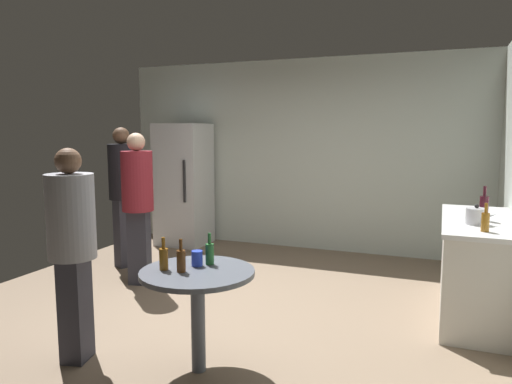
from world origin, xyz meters
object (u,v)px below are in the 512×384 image
object	(u,v)px
beer_bottle_brown	(181,260)
plastic_cup_blue	(197,258)
beer_bottle_on_counter	(485,221)
refrigerator	(184,184)
kettle	(477,216)
beer_bottle_green	(210,253)
wine_bottle_on_counter	(484,208)
person_in_gray_shirt	(72,239)
beer_bottle_amber	(164,258)
foreground_table	(198,285)
person_in_maroon_shirt	(138,197)
person_in_black_shirt	(123,186)

from	to	relation	value
beer_bottle_brown	plastic_cup_blue	xyz separation A→B (m)	(0.03, 0.17, -0.03)
beer_bottle_on_counter	plastic_cup_blue	bearing A→B (deg)	-148.45
refrigerator	plastic_cup_blue	size ratio (longest dim) A/B	16.36
kettle	beer_bottle_green	bearing A→B (deg)	-142.20
kettle	refrigerator	bearing A→B (deg)	155.73
wine_bottle_on_counter	person_in_gray_shirt	world-z (taller)	person_in_gray_shirt
beer_bottle_brown	beer_bottle_green	world-z (taller)	same
refrigerator	beer_bottle_amber	size ratio (longest dim) A/B	7.83
refrigerator	foreground_table	distance (m)	3.91
beer_bottle_on_counter	beer_bottle_brown	distance (m)	2.40
wine_bottle_on_counter	person_in_gray_shirt	xyz separation A→B (m)	(-2.83, -1.98, -0.10)
wine_bottle_on_counter	beer_bottle_on_counter	distance (m)	0.51
refrigerator	wine_bottle_on_counter	bearing A→B (deg)	-21.26
beer_bottle_on_counter	plastic_cup_blue	xyz separation A→B (m)	(-1.94, -1.19, -0.19)
refrigerator	beer_bottle_on_counter	bearing A→B (deg)	-27.53
beer_bottle_green	person_in_maroon_shirt	size ratio (longest dim) A/B	0.14
refrigerator	foreground_table	world-z (taller)	refrigerator
beer_bottle_on_counter	plastic_cup_blue	distance (m)	2.28
foreground_table	person_in_black_shirt	xyz separation A→B (m)	(-2.11, 1.98, 0.39)
wine_bottle_on_counter	beer_bottle_green	distance (m)	2.51
wine_bottle_on_counter	beer_bottle_on_counter	size ratio (longest dim) A/B	1.35
person_in_black_shirt	refrigerator	bearing A→B (deg)	109.75
foreground_table	person_in_maroon_shirt	distance (m)	2.16
foreground_table	beer_bottle_amber	distance (m)	0.30
beer_bottle_on_counter	foreground_table	xyz separation A→B (m)	(-1.88, -1.28, -0.35)
beer_bottle_amber	person_in_black_shirt	size ratio (longest dim) A/B	0.13
wine_bottle_on_counter	beer_bottle_amber	distance (m)	2.84
beer_bottle_on_counter	person_in_maroon_shirt	distance (m)	3.43
beer_bottle_amber	plastic_cup_blue	xyz separation A→B (m)	(0.17, 0.17, -0.03)
plastic_cup_blue	refrigerator	bearing A→B (deg)	121.55
refrigerator	beer_bottle_green	world-z (taller)	refrigerator
person_in_maroon_shirt	person_in_gray_shirt	distance (m)	1.78
wine_bottle_on_counter	beer_bottle_green	xyz separation A→B (m)	(-1.89, -1.63, -0.20)
beer_bottle_green	person_in_black_shirt	world-z (taller)	person_in_black_shirt
refrigerator	beer_bottle_green	xyz separation A→B (m)	(2.05, -3.16, -0.08)
beer_bottle_on_counter	beer_bottle_amber	size ratio (longest dim) A/B	1.00
foreground_table	beer_bottle_green	world-z (taller)	beer_bottle_green
beer_bottle_amber	beer_bottle_brown	size ratio (longest dim) A/B	1.00
wine_bottle_on_counter	person_in_black_shirt	world-z (taller)	person_in_black_shirt
beer_bottle_amber	person_in_maroon_shirt	bearing A→B (deg)	130.27
refrigerator	beer_bottle_brown	bearing A→B (deg)	-60.12
kettle	foreground_table	distance (m)	2.45
person_in_gray_shirt	beer_bottle_green	bearing A→B (deg)	6.97
beer_bottle_green	person_in_black_shirt	xyz separation A→B (m)	(-2.13, 1.82, 0.20)
refrigerator	person_in_black_shirt	distance (m)	1.35
foreground_table	person_in_maroon_shirt	bearing A→B (deg)	136.12
kettle	beer_bottle_green	world-z (taller)	kettle
wine_bottle_on_counter	beer_bottle_brown	bearing A→B (deg)	-136.86
beer_bottle_green	plastic_cup_blue	bearing A→B (deg)	-133.43
beer_bottle_on_counter	foreground_table	distance (m)	2.31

